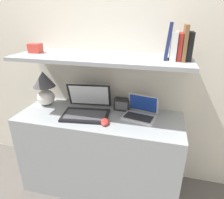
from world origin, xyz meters
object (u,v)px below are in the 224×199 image
(book_brown, at_px, (185,43))
(book_white, at_px, (174,46))
(book_navy, at_px, (168,41))
(shelf_gadget, at_px, (35,48))
(laptop_small, at_px, (140,113))
(book_red, at_px, (179,47))
(table_lamp, at_px, (44,87))
(laptop_large, at_px, (87,109))
(book_black, at_px, (190,46))
(computer_mouse, at_px, (105,122))
(router_box, at_px, (122,104))

(book_brown, xyz_separation_m, book_white, (-0.07, 0.00, -0.02))
(book_navy, distance_m, shelf_gadget, 1.05)
(laptop_small, bearing_deg, book_red, 1.59)
(book_navy, bearing_deg, table_lamp, 178.23)
(laptop_large, bearing_deg, shelf_gadget, 172.99)
(book_black, bearing_deg, computer_mouse, -162.24)
(table_lamp, bearing_deg, computer_mouse, -18.40)
(table_lamp, relative_size, laptop_large, 0.76)
(table_lamp, distance_m, laptop_large, 0.46)
(computer_mouse, height_order, book_brown, book_brown)
(laptop_small, xyz_separation_m, router_box, (-0.17, 0.10, 0.01))
(router_box, distance_m, shelf_gadget, 0.86)
(computer_mouse, relative_size, book_black, 0.64)
(router_box, distance_m, book_brown, 0.71)
(laptop_large, distance_m, laptop_small, 0.44)
(book_red, relative_size, book_white, 0.96)
(table_lamp, height_order, book_white, book_white)
(book_brown, bearing_deg, book_navy, 180.00)
(table_lamp, distance_m, book_navy, 1.12)
(book_navy, bearing_deg, router_box, 163.68)
(book_white, height_order, book_navy, book_navy)
(table_lamp, bearing_deg, laptop_large, -11.34)
(laptop_small, distance_m, router_box, 0.20)
(shelf_gadget, bearing_deg, book_black, 0.00)
(router_box, xyz_separation_m, book_white, (0.37, -0.10, 0.52))
(laptop_large, relative_size, laptop_small, 1.45)
(book_black, bearing_deg, laptop_small, -178.75)
(computer_mouse, bearing_deg, table_lamp, 161.60)
(book_brown, height_order, book_red, book_brown)
(computer_mouse, bearing_deg, book_white, 21.53)
(laptop_small, xyz_separation_m, book_navy, (0.16, 0.01, 0.56))
(router_box, bearing_deg, book_white, -14.75)
(table_lamp, bearing_deg, book_white, -1.70)
(router_box, height_order, book_brown, book_brown)
(laptop_large, bearing_deg, table_lamp, 168.66)
(table_lamp, distance_m, book_black, 1.24)
(laptop_large, distance_m, book_white, 0.83)
(table_lamp, height_order, book_brown, book_brown)
(laptop_large, distance_m, book_black, 0.91)
(table_lamp, relative_size, book_black, 1.67)
(laptop_large, xyz_separation_m, book_red, (0.68, 0.05, 0.53))
(book_red, bearing_deg, book_brown, 0.00)
(table_lamp, xyz_separation_m, computer_mouse, (0.62, -0.21, -0.16))
(table_lamp, xyz_separation_m, book_brown, (1.14, -0.03, 0.42))
(router_box, bearing_deg, table_lamp, -174.71)
(table_lamp, xyz_separation_m, book_black, (1.17, -0.03, 0.40))
(router_box, relative_size, book_red, 0.73)
(table_lamp, xyz_separation_m, laptop_large, (0.43, -0.09, -0.13))
(router_box, bearing_deg, laptop_large, -150.72)
(table_lamp, relative_size, book_navy, 1.28)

